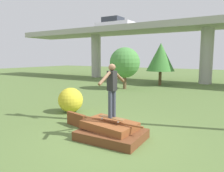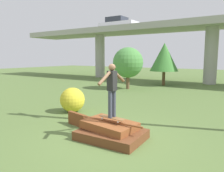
# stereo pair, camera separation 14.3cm
# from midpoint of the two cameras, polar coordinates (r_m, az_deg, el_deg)

# --- Properties ---
(ground_plane) EXTENTS (80.00, 80.00, 0.00)m
(ground_plane) POSITION_cam_midpoint_polar(r_m,az_deg,el_deg) (6.60, 0.49, -13.65)
(ground_plane) COLOR #567038
(scrap_pile) EXTENTS (2.02, 1.44, 0.56)m
(scrap_pile) POSITION_cam_midpoint_polar(r_m,az_deg,el_deg) (6.56, 0.34, -11.73)
(scrap_pile) COLOR brown
(scrap_pile) RESTS_ON ground_plane
(scrap_plank_loose) EXTENTS (0.91, 0.30, 0.46)m
(scrap_plank_loose) POSITION_cam_midpoint_polar(r_m,az_deg,el_deg) (7.78, -8.60, -8.63)
(scrap_plank_loose) COLOR brown
(scrap_plank_loose) RESTS_ON ground_plane
(skateboard) EXTENTS (0.85, 0.29, 0.09)m
(skateboard) POSITION_cam_midpoint_polar(r_m,az_deg,el_deg) (6.43, 0.64, -8.29)
(skateboard) COLOR brown
(skateboard) RESTS_ON scrap_pile
(skater) EXTENTS (0.24, 1.19, 1.56)m
(skater) POSITION_cam_midpoint_polar(r_m,az_deg,el_deg) (6.25, 0.66, -0.21)
(skater) COLOR #383D4C
(skater) RESTS_ON skateboard
(highway_overpass) EXTENTS (44.00, 4.50, 5.53)m
(highway_overpass) POSITION_cam_midpoint_polar(r_m,az_deg,el_deg) (21.31, 24.97, 13.59)
(highway_overpass) COLOR #A8A59E
(highway_overpass) RESTS_ON ground_plane
(car_on_overpass_left) EXTENTS (4.29, 1.86, 1.26)m
(car_on_overpass_left) POSITION_cam_midpoint_polar(r_m,az_deg,el_deg) (25.47, 1.75, 15.86)
(car_on_overpass_left) COLOR silver
(car_on_overpass_left) RESTS_ON highway_overpass
(tree_behind_left) EXTENTS (2.34, 2.34, 3.55)m
(tree_behind_left) POSITION_cam_midpoint_polar(r_m,az_deg,el_deg) (18.83, 13.71, 7.34)
(tree_behind_left) COLOR brown
(tree_behind_left) RESTS_ON ground_plane
(tree_behind_right) EXTENTS (2.25, 2.25, 3.10)m
(tree_behind_right) POSITION_cam_midpoint_polar(r_m,az_deg,el_deg) (16.32, 4.45, 6.10)
(tree_behind_right) COLOR brown
(tree_behind_right) RESTS_ON ground_plane
(bush_yellow_flowering) EXTENTS (1.07, 1.07, 1.07)m
(bush_yellow_flowering) POSITION_cam_midpoint_polar(r_m,az_deg,el_deg) (9.66, -9.88, -3.58)
(bush_yellow_flowering) COLOR gold
(bush_yellow_flowering) RESTS_ON ground_plane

